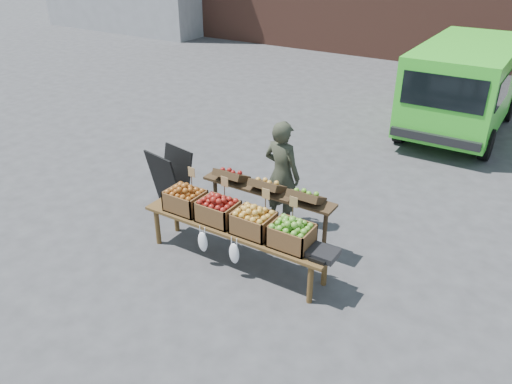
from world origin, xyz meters
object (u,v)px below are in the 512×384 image
Objects in this scene: vendor at (282,175)px; delivery_van at (463,89)px; crate_golden_apples at (185,200)px; crate_red_apples at (253,223)px; chalkboard_sign at (171,179)px; crate_green_apples at (292,236)px; weighing_scale at (323,253)px; back_table at (267,207)px; display_bench at (236,245)px; crate_russet_pears at (218,211)px.

delivery_van is at bearing -96.90° from vendor.
crate_golden_apples and crate_red_apples have the same top height.
crate_green_apples is at bearing -4.84° from chalkboard_sign.
weighing_scale is at bearing 0.00° from crate_green_apples.
vendor is 4.82× the size of weighing_scale.
crate_golden_apples is at bearing 180.00° from weighing_scale.
back_table is 0.78× the size of display_bench.
crate_red_apples is at bearing 180.00° from crate_green_apples.
display_bench is 5.40× the size of crate_red_apples.
display_bench is 0.93m from crate_golden_apples.
chalkboard_sign is 1.78m from back_table.
crate_red_apples is at bearing 0.00° from crate_russet_pears.
crate_russet_pears is (-0.32, -0.72, 0.19)m from back_table.
chalkboard_sign is at bearing 141.61° from crate_golden_apples.
chalkboard_sign reaches higher than display_bench.
crate_russet_pears is at bearing 83.89° from vendor.
crate_green_apples is at bearing -94.14° from delivery_van.
delivery_van is 5.70m from vendor.
weighing_scale is (1.52, 0.00, -0.10)m from crate_russet_pears.
chalkboard_sign is 1.96× the size of crate_golden_apples.
chalkboard_sign reaches higher than crate_red_apples.
vendor reaches higher than crate_red_apples.
display_bench is (0.00, -1.21, -0.53)m from vendor.
vendor is 0.58m from back_table.
back_table is at bearing 102.02° from vendor.
back_table is at bearing 107.80° from crate_red_apples.
crate_green_apples reaches higher than display_bench.
crate_russet_pears is (-0.28, 0.00, 0.42)m from display_bench.
vendor is at bearing 102.94° from crate_red_apples.
display_bench is 5.40× the size of crate_russet_pears.
vendor is at bearing 90.15° from display_bench.
crate_russet_pears is at bearing 180.00° from crate_green_apples.
crate_russet_pears is 0.55m from crate_red_apples.
vendor is 1.67× the size of chalkboard_sign.
chalkboard_sign is at bearing -116.85° from delivery_van.
weighing_scale is (1.25, 0.00, 0.33)m from display_bench.
delivery_van is at bearing 78.04° from back_table.
delivery_van is 8.49× the size of crate_golden_apples.
vendor is at bearing 135.99° from weighing_scale.
crate_green_apples is at bearing 130.92° from vendor.
display_bench is (-0.04, -0.72, -0.24)m from back_table.
delivery_van is at bearing 76.70° from crate_russet_pears.
weighing_scale is (2.08, 0.00, -0.10)m from crate_golden_apples.
display_bench is 5.40× the size of crate_green_apples.
display_bench is at bearing 180.00° from crate_red_apples.
crate_green_apples is (0.83, -1.21, -0.11)m from vendor.
vendor is 1.47m from crate_green_apples.
delivery_van reaches higher than vendor.
delivery_van is at bearing 85.79° from crate_green_apples.
crate_green_apples reaches higher than weighing_scale.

